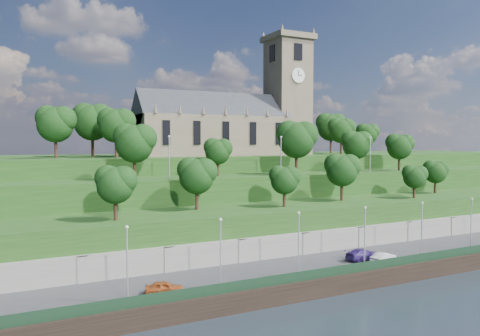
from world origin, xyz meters
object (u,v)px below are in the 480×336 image
car_left (164,288)px  church (234,119)px  car_right (363,254)px  car_middle (383,257)px

car_left → church: bearing=-15.6°
church → car_right: church is taller
church → car_left: church is taller
car_left → car_middle: bearing=-72.8°
church → car_middle: 47.56m
car_right → car_middle: bearing=-153.9°
car_middle → car_right: bearing=16.5°
car_middle → church: bearing=-13.5°
car_middle → car_left: bearing=74.4°
church → car_left: 55.10m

